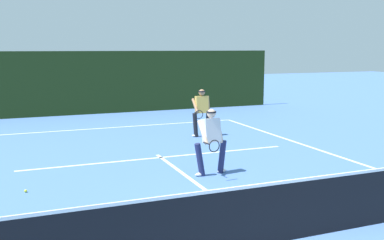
{
  "coord_description": "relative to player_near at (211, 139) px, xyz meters",
  "views": [
    {
      "loc": [
        -3.8,
        -5.79,
        3.1
      ],
      "look_at": [
        1.01,
        6.21,
        1.0
      ],
      "focal_mm": 41.92,
      "sensor_mm": 36.0,
      "label": 1
    }
  ],
  "objects": [
    {
      "name": "court_line_baseline_far",
      "position": [
        -0.62,
        7.4,
        -0.9
      ],
      "size": [
        9.56,
        0.1,
        0.01
      ],
      "primitive_type": "cube",
      "color": "white",
      "rests_on": "ground_plane"
    },
    {
      "name": "tennis_net",
      "position": [
        -0.62,
        -3.96,
        -0.38
      ],
      "size": [
        10.48,
        0.09,
        1.08
      ],
      "color": "#1E4723",
      "rests_on": "ground_plane"
    },
    {
      "name": "tennis_ball",
      "position": [
        -4.29,
        0.23,
        -0.87
      ],
      "size": [
        0.07,
        0.07,
        0.07
      ],
      "primitive_type": "sphere",
      "color": "#D1E033",
      "rests_on": "ground_plane"
    },
    {
      "name": "back_fence_windscreen",
      "position": [
        -0.62,
        11.35,
        0.57
      ],
      "size": [
        17.69,
        0.12,
        2.94
      ],
      "primitive_type": "cube",
      "color": "#1F3213",
      "rests_on": "ground_plane"
    },
    {
      "name": "court_line_centre",
      "position": [
        -0.62,
        -0.76,
        -0.9
      ],
      "size": [
        0.1,
        6.4,
        0.01
      ],
      "primitive_type": "cube",
      "color": "white",
      "rests_on": "ground_plane"
    },
    {
      "name": "court_line_service",
      "position": [
        -0.62,
        2.1,
        -0.9
      ],
      "size": [
        7.8,
        0.1,
        0.01
      ],
      "primitive_type": "cube",
      "color": "white",
      "rests_on": "ground_plane"
    },
    {
      "name": "player_near",
      "position": [
        0.0,
        0.0,
        0.0
      ],
      "size": [
        0.92,
        0.85,
        1.64
      ],
      "rotation": [
        0.0,
        0.0,
        3.28
      ],
      "color": "#1E234C",
      "rests_on": "ground_plane"
    },
    {
      "name": "player_far",
      "position": [
        1.65,
        4.47,
        0.02
      ],
      "size": [
        0.85,
        0.9,
        1.67
      ],
      "rotation": [
        0.0,
        0.0,
        3.06
      ],
      "color": "black",
      "rests_on": "ground_plane"
    }
  ]
}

